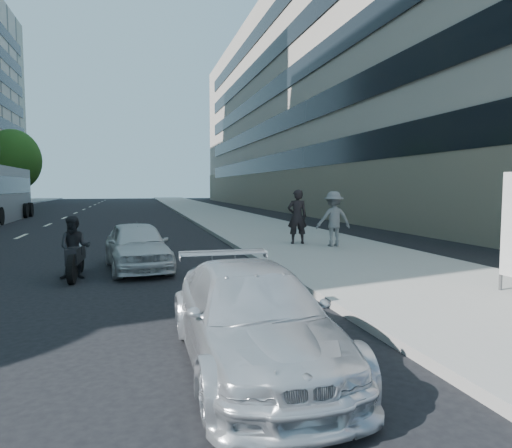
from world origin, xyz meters
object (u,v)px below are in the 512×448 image
object	(u,v)px
pedestrian_woman	(297,217)
motorcycle	(75,251)
jogger	(334,219)
white_sedan_near	(137,245)
parked_sedan	(252,317)

from	to	relation	value
pedestrian_woman	motorcycle	world-z (taller)	pedestrian_woman
jogger	white_sedan_near	bearing A→B (deg)	19.25
pedestrian_woman	white_sedan_near	world-z (taller)	pedestrian_woman
parked_sedan	white_sedan_near	world-z (taller)	white_sedan_near
pedestrian_woman	parked_sedan	world-z (taller)	pedestrian_woman
jogger	parked_sedan	xyz separation A→B (m)	(-4.94, -8.65, -0.47)
parked_sedan	motorcycle	size ratio (longest dim) A/B	1.93
parked_sedan	white_sedan_near	size ratio (longest dim) A/B	1.11
jogger	pedestrian_woman	distance (m)	1.30
parked_sedan	jogger	bearing A→B (deg)	60.46
jogger	parked_sedan	world-z (taller)	jogger
parked_sedan	motorcycle	xyz separation A→B (m)	(-2.64, 5.93, 0.07)
parked_sedan	pedestrian_woman	bearing A→B (deg)	67.42
motorcycle	pedestrian_woman	bearing A→B (deg)	31.51
jogger	pedestrian_woman	xyz separation A→B (m)	(-0.93, 0.91, 0.03)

